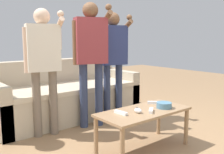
# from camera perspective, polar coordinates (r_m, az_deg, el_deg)

# --- Properties ---
(ground_plane) EXTENTS (12.00, 12.00, 0.00)m
(ground_plane) POSITION_cam_1_polar(r_m,az_deg,el_deg) (2.82, 8.06, -15.27)
(ground_plane) COLOR #93704C
(couch) EXTENTS (2.08, 0.89, 0.82)m
(couch) POSITION_cam_1_polar(r_m,az_deg,el_deg) (3.79, -10.35, -4.37)
(couch) COLOR #B7A88E
(couch) RESTS_ON ground
(coffee_table) EXTENTS (0.99, 0.45, 0.42)m
(coffee_table) POSITION_cam_1_polar(r_m,az_deg,el_deg) (2.63, 7.15, -8.63)
(coffee_table) COLOR #997551
(coffee_table) RESTS_ON ground
(snack_bowl) EXTENTS (0.16, 0.16, 0.06)m
(snack_bowl) POSITION_cam_1_polar(r_m,az_deg,el_deg) (2.73, 11.60, -6.22)
(snack_bowl) COLOR teal
(snack_bowl) RESTS_ON coffee_table
(game_remote_nunchuk) EXTENTS (0.06, 0.09, 0.05)m
(game_remote_nunchuk) POSITION_cam_1_polar(r_m,az_deg,el_deg) (2.52, 5.86, -7.49)
(game_remote_nunchuk) COLOR white
(game_remote_nunchuk) RESTS_ON coffee_table
(player_left) EXTENTS (0.44, 0.36, 1.47)m
(player_left) POSITION_cam_1_polar(r_m,az_deg,el_deg) (3.00, -15.12, 4.30)
(player_left) COLOR #756656
(player_left) RESTS_ON ground
(player_center) EXTENTS (0.47, 0.41, 1.58)m
(player_center) POSITION_cam_1_polar(r_m,az_deg,el_deg) (3.22, -4.75, 6.07)
(player_center) COLOR #2D3856
(player_center) RESTS_ON ground
(player_right) EXTENTS (0.44, 0.34, 1.49)m
(player_right) POSITION_cam_1_polar(r_m,az_deg,el_deg) (3.53, 0.23, 5.39)
(player_right) COLOR #2D3856
(player_right) RESTS_ON ground
(game_remote_wand_near) EXTENTS (0.14, 0.14, 0.03)m
(game_remote_wand_near) POSITION_cam_1_polar(r_m,az_deg,el_deg) (2.88, 9.60, -5.70)
(game_remote_wand_near) COLOR white
(game_remote_wand_near) RESTS_ON coffee_table
(game_remote_wand_far) EXTENTS (0.05, 0.15, 0.03)m
(game_remote_wand_far) POSITION_cam_1_polar(r_m,az_deg,el_deg) (2.47, 1.98, -8.01)
(game_remote_wand_far) COLOR white
(game_remote_wand_far) RESTS_ON coffee_table
(game_remote_wand_spare) EXTENTS (0.14, 0.12, 0.03)m
(game_remote_wand_spare) POSITION_cam_1_polar(r_m,az_deg,el_deg) (2.57, 8.75, -7.45)
(game_remote_wand_spare) COLOR white
(game_remote_wand_spare) RESTS_ON coffee_table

